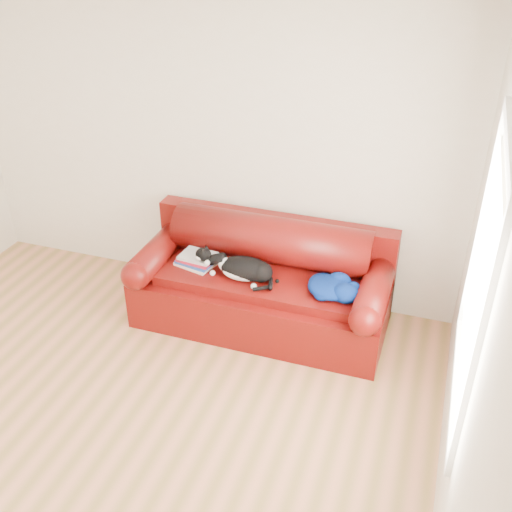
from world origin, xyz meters
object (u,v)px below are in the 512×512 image
Objects in this scene: sofa_base at (261,299)px; book_stack at (197,260)px; cat at (245,269)px; blanket at (333,287)px.

sofa_base is 5.88× the size of book_stack.
sofa_base is 0.39m from cat.
blanket is at bearing -2.65° from book_stack.
book_stack is 0.80× the size of blanket.
cat is (0.45, -0.07, 0.04)m from book_stack.
cat reaches higher than sofa_base.
book_stack is at bearing -174.44° from sofa_base.
cat is at bearing -9.11° from book_stack.
sofa_base is 0.64m from book_stack.
book_stack is 0.46m from cat.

